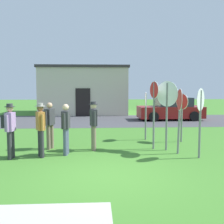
# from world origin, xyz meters

# --- Properties ---
(ground_plane) EXTENTS (80.00, 80.00, 0.00)m
(ground_plane) POSITION_xyz_m (0.00, 0.00, 0.00)
(ground_plane) COLOR #3D7528
(street_asphalt) EXTENTS (60.00, 6.40, 0.01)m
(street_asphalt) POSITION_xyz_m (0.00, 11.28, 0.00)
(street_asphalt) COLOR #424247
(street_asphalt) RESTS_ON ground
(building_background) EXTENTS (7.06, 5.35, 3.86)m
(building_background) POSITION_xyz_m (-1.29, 16.60, 1.94)
(building_background) COLOR beige
(building_background) RESTS_ON ground
(parked_car_on_street) EXTENTS (4.34, 2.10, 1.51)m
(parked_car_on_street) POSITION_xyz_m (4.75, 11.52, 0.69)
(parked_car_on_street) COLOR maroon
(parked_car_on_street) RESTS_ON ground
(stop_sign_low_front) EXTENTS (0.32, 0.59, 1.98)m
(stop_sign_low_front) POSITION_xyz_m (3.18, 4.15, 1.33)
(stop_sign_low_front) COLOR slate
(stop_sign_low_front) RESTS_ON ground
(stop_sign_tallest) EXTENTS (0.20, 0.60, 2.45)m
(stop_sign_tallest) POSITION_xyz_m (1.78, 2.94, 1.62)
(stop_sign_tallest) COLOR slate
(stop_sign_tallest) RESTS_ON ground
(stop_sign_rear_right) EXTENTS (0.59, 0.69, 2.45)m
(stop_sign_rear_right) POSITION_xyz_m (2.19, 2.73, 1.70)
(stop_sign_rear_right) COLOR slate
(stop_sign_rear_right) RESTS_ON ground
(stop_sign_leaning_left) EXTENTS (0.18, 0.61, 2.03)m
(stop_sign_leaning_left) POSITION_xyz_m (1.79, 4.66, 1.35)
(stop_sign_leaning_left) COLOR slate
(stop_sign_leaning_left) RESTS_ON ground
(stop_sign_center_cluster) EXTENTS (0.13, 0.74, 2.20)m
(stop_sign_center_cluster) POSITION_xyz_m (2.48, 2.18, 1.50)
(stop_sign_center_cluster) COLOR slate
(stop_sign_center_cluster) RESTS_ON ground
(stop_sign_far_back) EXTENTS (0.45, 0.56, 2.21)m
(stop_sign_far_back) POSITION_xyz_m (2.96, 1.59, 1.50)
(stop_sign_far_back) COLOR slate
(stop_sign_far_back) RESTS_ON ground
(person_holding_notes) EXTENTS (0.41, 0.57, 1.74)m
(person_holding_notes) POSITION_xyz_m (-2.98, 1.83, 1.01)
(person_holding_notes) COLOR #2D2D33
(person_holding_notes) RESTS_ON ground
(person_in_teal) EXTENTS (0.44, 0.53, 1.69)m
(person_in_teal) POSITION_xyz_m (-1.98, 3.15, 0.98)
(person_in_teal) COLOR #7A6B56
(person_in_teal) RESTS_ON ground
(person_in_blue) EXTENTS (0.31, 0.56, 1.74)m
(person_in_blue) POSITION_xyz_m (-0.39, 2.87, 0.98)
(person_in_blue) COLOR #7A6B56
(person_in_blue) RESTS_ON ground
(person_near_signs) EXTENTS (0.35, 0.53, 1.74)m
(person_near_signs) POSITION_xyz_m (-2.07, 1.99, 0.98)
(person_near_signs) COLOR #2D2D33
(person_near_signs) RESTS_ON ground
(person_in_dark_shirt) EXTENTS (0.26, 0.57, 1.69)m
(person_in_dark_shirt) POSITION_xyz_m (-1.29, 2.25, 0.95)
(person_in_dark_shirt) COLOR #4C5670
(person_in_dark_shirt) RESTS_ON ground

